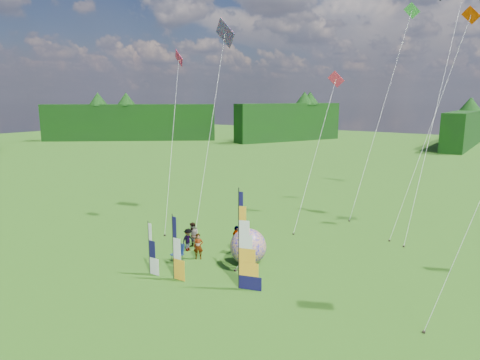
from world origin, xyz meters
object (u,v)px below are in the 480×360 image
Objects in this scene: camp_chair at (177,253)px; spectator_c at (188,240)px; spectator_a at (198,246)px; spectator_b at (193,236)px; feather_banner_main at (239,241)px; bol_inflatable at (248,247)px; side_banner_far at (149,248)px; kite_whale at (437,101)px; spectator_d at (236,239)px; side_banner_left at (173,248)px.

spectator_c is at bearing 117.54° from camp_chair.
camp_chair is (-0.73, -1.18, -0.25)m from spectator_a.
spectator_b is 1.54× the size of camp_chair.
feather_banner_main is 3.73m from bol_inflatable.
spectator_c is (-6.01, 2.75, -1.89)m from feather_banner_main.
side_banner_far is 4.20m from spectator_c.
bol_inflatable reaches higher than spectator_c.
spectator_b is (-0.70, 4.60, -0.63)m from side_banner_far.
spectator_a reaches higher than spectator_c.
feather_banner_main reaches higher than spectator_c.
side_banner_far is 0.16× the size of kite_whale.
spectator_b is at bearing 98.20° from side_banner_far.
spectator_d is (-3.19, 4.31, -1.74)m from feather_banner_main.
side_banner_far is at bearing -143.74° from kite_whale.
side_banner_far is at bearing -166.48° from spectator_c.
side_banner_far is 23.08m from kite_whale.
spectator_a is at bearing -146.93° from kite_whale.
spectator_b is 0.99× the size of spectator_d.
feather_banner_main reaches higher than side_banner_far.
spectator_c is at bearing -152.05° from kite_whale.
spectator_c is at bearing 119.43° from side_banner_left.
spectator_a is 2.00m from spectator_b.
side_banner_far reaches higher than spectator_b.
feather_banner_main is 1.74× the size of side_banner_far.
side_banner_left is 3.31m from spectator_a.
side_banner_far is (-1.63, -0.28, -0.29)m from side_banner_left.
bol_inflatable is 0.11× the size of kite_whale.
side_banner_far is 6.06m from spectator_d.
side_banner_left is (-3.71, -1.05, -0.83)m from feather_banner_main.
side_banner_left is 22.00m from kite_whale.
bol_inflatable reaches higher than camp_chair.
bol_inflatable reaches higher than spectator_a.
side_banner_far is 1.70× the size of spectator_b.
kite_whale reaches higher than side_banner_far.
kite_whale is (5.88, 17.09, 7.08)m from feather_banner_main.
side_banner_far is 1.37× the size of bol_inflatable.
side_banner_left is at bearing 115.10° from spectator_d.
camp_chair is at bearing 90.34° from spectator_d.
spectator_d is 1.56× the size of camp_chair.
kite_whale is at bearing 61.02° from camp_chair.
kite_whale reaches higher than camp_chair.
side_banner_far reaches higher than spectator_c.
side_banner_left is 2.03× the size of spectator_b.
spectator_c reaches higher than camp_chair.
feather_banner_main reaches higher than side_banner_left.
spectator_b is at bearing 113.77° from camp_chair.
side_banner_left is 2.71m from camp_chair.
side_banner_far is at bearing -172.08° from side_banner_left.
side_banner_left reaches higher than side_banner_far.
spectator_b is at bearing 134.53° from feather_banner_main.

